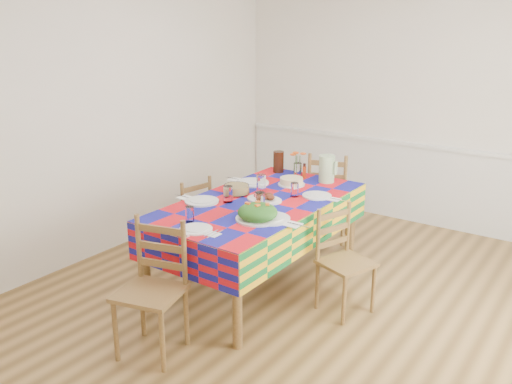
# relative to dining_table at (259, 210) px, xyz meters

# --- Properties ---
(room) EXTENTS (4.58, 5.08, 2.78)m
(room) POSITION_rel_dining_table_xyz_m (0.58, -0.18, 0.67)
(room) COLOR brown
(room) RESTS_ON ground
(wainscot) EXTENTS (4.41, 0.06, 0.92)m
(wainscot) POSITION_rel_dining_table_xyz_m (0.58, 2.30, -0.20)
(wainscot) COLOR white
(wainscot) RESTS_ON room
(dining_table) EXTENTS (1.06, 1.97, 0.77)m
(dining_table) POSITION_rel_dining_table_xyz_m (0.00, 0.00, 0.00)
(dining_table) COLOR brown
(dining_table) RESTS_ON room
(setting_near_head) EXTENTS (0.39, 0.26, 0.12)m
(setting_near_head) POSITION_rel_dining_table_xyz_m (-0.03, -0.78, 0.11)
(setting_near_head) COLOR silver
(setting_near_head) RESTS_ON dining_table
(setting_left_near) EXTENTS (0.52, 0.31, 0.14)m
(setting_left_near) POSITION_rel_dining_table_xyz_m (-0.31, -0.26, 0.12)
(setting_left_near) COLOR silver
(setting_left_near) RESTS_ON dining_table
(setting_left_far) EXTENTS (0.56, 0.33, 0.15)m
(setting_left_far) POSITION_rel_dining_table_xyz_m (-0.27, 0.33, 0.12)
(setting_left_far) COLOR silver
(setting_left_far) RESTS_ON dining_table
(setting_right_near) EXTENTS (0.57, 0.33, 0.15)m
(setting_right_near) POSITION_rel_dining_table_xyz_m (0.27, -0.28, 0.12)
(setting_right_near) COLOR silver
(setting_right_near) RESTS_ON dining_table
(setting_right_far) EXTENTS (0.47, 0.27, 0.12)m
(setting_right_far) POSITION_rel_dining_table_xyz_m (0.30, 0.34, 0.11)
(setting_right_far) COLOR silver
(setting_right_far) RESTS_ON dining_table
(meat_platter) EXTENTS (0.32, 0.23, 0.06)m
(meat_platter) POSITION_rel_dining_table_xyz_m (0.04, 0.03, 0.11)
(meat_platter) COLOR silver
(meat_platter) RESTS_ON dining_table
(salad_platter) EXTENTS (0.34, 0.34, 0.14)m
(salad_platter) POSITION_rel_dining_table_xyz_m (0.26, -0.39, 0.14)
(salad_platter) COLOR silver
(salad_platter) RESTS_ON dining_table
(pasta_bowl) EXTENTS (0.22, 0.22, 0.08)m
(pasta_bowl) POSITION_rel_dining_table_xyz_m (-0.26, 0.04, 0.13)
(pasta_bowl) COLOR white
(pasta_bowl) RESTS_ON dining_table
(cake) EXTENTS (0.25, 0.25, 0.07)m
(cake) POSITION_rel_dining_table_xyz_m (-0.01, 0.54, 0.12)
(cake) COLOR silver
(cake) RESTS_ON dining_table
(serving_utensils) EXTENTS (0.13, 0.28, 0.01)m
(serving_utensils) POSITION_rel_dining_table_xyz_m (0.14, -0.11, 0.09)
(serving_utensils) COLOR black
(serving_utensils) RESTS_ON dining_table
(flower_vase) EXTENTS (0.16, 0.13, 0.25)m
(flower_vase) POSITION_rel_dining_table_xyz_m (-0.12, 0.83, 0.19)
(flower_vase) COLOR white
(flower_vase) RESTS_ON dining_table
(hot_sauce) EXTENTS (0.03, 0.03, 0.14)m
(hot_sauce) POSITION_rel_dining_table_xyz_m (-0.04, 0.82, 0.16)
(hot_sauce) COLOR red
(hot_sauce) RESTS_ON dining_table
(green_pitcher) EXTENTS (0.15, 0.15, 0.25)m
(green_pitcher) POSITION_rel_dining_table_xyz_m (0.20, 0.82, 0.21)
(green_pitcher) COLOR #9DC188
(green_pitcher) RESTS_ON dining_table
(tea_pitcher) EXTENTS (0.11, 0.11, 0.21)m
(tea_pitcher) POSITION_rel_dining_table_xyz_m (-0.35, 0.85, 0.19)
(tea_pitcher) COLOR black
(tea_pitcher) RESTS_ON dining_table
(name_card) EXTENTS (0.09, 0.03, 0.02)m
(name_card) POSITION_rel_dining_table_xyz_m (0.02, -0.95, 0.09)
(name_card) COLOR silver
(name_card) RESTS_ON dining_table
(chair_near) EXTENTS (0.50, 0.49, 0.94)m
(chair_near) POSITION_rel_dining_table_xyz_m (-0.01, -1.24, -0.22)
(chair_near) COLOR brown
(chair_near) RESTS_ON room
(chair_far) EXTENTS (0.52, 0.51, 0.95)m
(chair_far) POSITION_rel_dining_table_xyz_m (0.01, 1.24, -0.21)
(chair_far) COLOR brown
(chair_far) RESTS_ON room
(chair_left) EXTENTS (0.42, 0.43, 0.85)m
(chair_left) POSITION_rel_dining_table_xyz_m (-0.79, -0.01, -0.27)
(chair_left) COLOR brown
(chair_left) RESTS_ON room
(chair_right) EXTENTS (0.46, 0.47, 0.84)m
(chair_right) POSITION_rel_dining_table_xyz_m (0.79, 0.01, -0.27)
(chair_right) COLOR brown
(chair_right) RESTS_ON room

